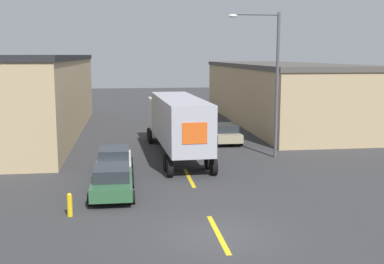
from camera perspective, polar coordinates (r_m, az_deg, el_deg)
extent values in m
plane|color=#333335|center=(18.06, 3.20, -12.10)|extent=(160.00, 160.00, 0.00)
cube|color=gold|center=(18.17, 3.12, -11.94)|extent=(0.20, 3.92, 0.01)
cube|color=gold|center=(25.93, -0.33, -5.46)|extent=(0.20, 3.92, 0.01)
cube|color=gold|center=(33.91, -2.13, -1.98)|extent=(0.20, 3.92, 0.01)
cube|color=tan|center=(42.02, -19.37, 3.88)|extent=(9.12, 27.99, 6.14)
cube|color=#232326|center=(41.88, -19.61, 8.34)|extent=(9.32, 28.19, 0.40)
cube|color=tan|center=(48.12, 10.10, 4.38)|extent=(8.70, 28.39, 5.33)
cube|color=#4C4742|center=(47.98, 10.20, 7.79)|extent=(8.90, 28.59, 0.40)
cube|color=silver|center=(36.70, -3.18, 1.84)|extent=(2.45, 3.01, 2.80)
cube|color=#A8A8B2|center=(29.95, -1.51, 1.38)|extent=(2.93, 10.19, 2.83)
cube|color=#E55619|center=(25.03, 0.33, -0.15)|extent=(1.34, 0.10, 1.13)
cylinder|color=black|center=(37.43, -1.39, -0.17)|extent=(0.33, 1.00, 0.98)
cylinder|color=black|center=(37.12, -5.10, -0.28)|extent=(0.33, 1.00, 0.98)
cylinder|color=black|center=(36.30, -1.10, -0.46)|extent=(0.33, 1.00, 0.98)
cylinder|color=black|center=(35.98, -4.92, -0.57)|extent=(0.33, 1.00, 0.98)
cylinder|color=black|center=(27.78, 1.92, -3.44)|extent=(0.33, 1.00, 0.98)
cylinder|color=black|center=(27.37, -3.06, -3.64)|extent=(0.33, 1.00, 0.98)
cylinder|color=black|center=(26.45, 2.58, -4.09)|extent=(0.33, 1.00, 0.98)
cylinder|color=black|center=(26.02, -2.66, -4.31)|extent=(0.33, 1.00, 0.98)
cube|color=tan|center=(36.12, 3.91, -0.36)|extent=(1.85, 4.20, 0.59)
cube|color=#23282D|center=(35.91, 3.97, 0.51)|extent=(1.63, 2.19, 0.55)
cylinder|color=black|center=(37.62, 4.89, -0.44)|extent=(0.22, 0.60, 0.60)
cylinder|color=black|center=(37.26, 2.11, -0.51)|extent=(0.22, 0.60, 0.60)
cylinder|color=black|center=(35.12, 5.81, -1.14)|extent=(0.22, 0.60, 0.60)
cylinder|color=black|center=(34.74, 2.85, -1.22)|extent=(0.22, 0.60, 0.60)
cube|color=#2D5B38|center=(22.82, -9.45, -6.08)|extent=(1.85, 4.20, 0.59)
cube|color=#23282D|center=(22.55, -9.49, -4.76)|extent=(1.63, 2.19, 0.55)
cylinder|color=black|center=(24.14, -7.14, -5.90)|extent=(0.22, 0.60, 0.60)
cylinder|color=black|center=(24.20, -11.54, -5.98)|extent=(0.22, 0.60, 0.60)
cylinder|color=black|center=(21.63, -7.05, -7.68)|extent=(0.22, 0.60, 0.60)
cylinder|color=black|center=(21.70, -11.98, -7.77)|extent=(0.22, 0.60, 0.60)
cube|color=silver|center=(27.19, -9.19, -3.60)|extent=(1.85, 4.20, 0.59)
cube|color=#23282D|center=(26.95, -9.23, -2.48)|extent=(1.63, 2.19, 0.55)
cylinder|color=black|center=(28.52, -7.25, -3.57)|extent=(0.22, 0.60, 0.60)
cylinder|color=black|center=(28.57, -10.97, -3.64)|extent=(0.22, 0.60, 0.60)
cylinder|color=black|center=(25.98, -7.19, -4.83)|extent=(0.22, 0.60, 0.60)
cylinder|color=black|center=(26.03, -11.28, -4.90)|extent=(0.22, 0.60, 0.60)
cylinder|color=#4C4C51|center=(30.92, 10.04, 5.34)|extent=(0.20, 0.20, 9.13)
cylinder|color=#4C4C51|center=(30.55, 7.61, 13.65)|extent=(2.90, 0.11, 0.11)
ellipsoid|color=silver|center=(30.19, 4.87, 13.56)|extent=(0.56, 0.32, 0.22)
cylinder|color=gold|center=(20.47, -14.29, -8.56)|extent=(0.22, 0.22, 0.82)
sphere|color=gold|center=(20.34, -14.34, -7.29)|extent=(0.20, 0.20, 0.20)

